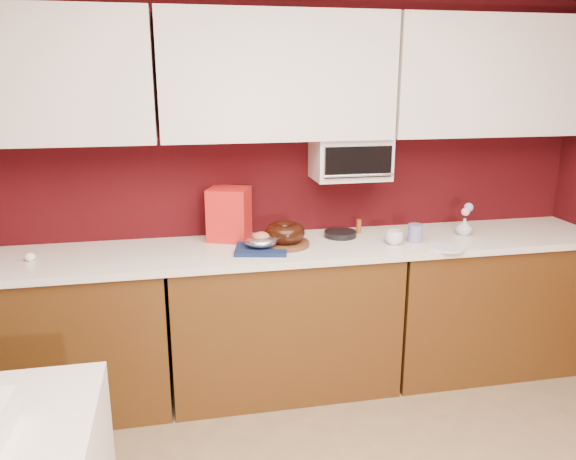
% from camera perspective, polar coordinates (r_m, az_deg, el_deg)
% --- Properties ---
extents(wall_back, '(4.00, 0.02, 2.50)m').
position_cam_1_polar(wall_back, '(3.48, -1.59, 5.39)').
color(wall_back, '#3B080B').
rests_on(wall_back, floor).
extents(base_cabinet_left, '(1.31, 0.58, 0.86)m').
position_cam_1_polar(base_cabinet_left, '(3.46, -23.18, -10.23)').
color(base_cabinet_left, '#502F10').
rests_on(base_cabinet_left, floor).
extents(base_cabinet_center, '(1.31, 0.58, 0.86)m').
position_cam_1_polar(base_cabinet_center, '(3.43, -0.58, -9.12)').
color(base_cabinet_center, '#502F10').
rests_on(base_cabinet_center, floor).
extents(base_cabinet_right, '(1.31, 0.58, 0.86)m').
position_cam_1_polar(base_cabinet_right, '(3.89, 19.24, -6.99)').
color(base_cabinet_right, '#502F10').
rests_on(base_cabinet_right, floor).
extents(countertop, '(4.00, 0.62, 0.04)m').
position_cam_1_polar(countertop, '(3.27, -0.60, -1.93)').
color(countertop, white).
rests_on(countertop, base_cabinet_center).
extents(upper_cabinet_left, '(1.31, 0.33, 0.70)m').
position_cam_1_polar(upper_cabinet_left, '(3.30, -25.33, 13.91)').
color(upper_cabinet_left, white).
rests_on(upper_cabinet_left, wall_back).
extents(upper_cabinet_center, '(1.31, 0.33, 0.70)m').
position_cam_1_polar(upper_cabinet_center, '(3.27, -1.15, 15.32)').
color(upper_cabinet_center, white).
rests_on(upper_cabinet_center, wall_back).
extents(upper_cabinet_right, '(1.31, 0.33, 0.70)m').
position_cam_1_polar(upper_cabinet_right, '(3.75, 20.04, 14.43)').
color(upper_cabinet_right, white).
rests_on(upper_cabinet_right, wall_back).
extents(toaster_oven, '(0.45, 0.30, 0.25)m').
position_cam_1_polar(toaster_oven, '(3.43, 6.31, 7.27)').
color(toaster_oven, white).
rests_on(toaster_oven, upper_cabinet_center).
extents(toaster_oven_door, '(0.40, 0.02, 0.18)m').
position_cam_1_polar(toaster_oven_door, '(3.28, 7.16, 6.88)').
color(toaster_oven_door, black).
rests_on(toaster_oven_door, toaster_oven).
extents(toaster_oven_handle, '(0.42, 0.02, 0.02)m').
position_cam_1_polar(toaster_oven_handle, '(3.28, 7.20, 5.54)').
color(toaster_oven_handle, silver).
rests_on(toaster_oven_handle, toaster_oven).
extents(cake_base, '(0.35, 0.35, 0.03)m').
position_cam_1_polar(cake_base, '(3.26, -0.30, -1.40)').
color(cake_base, brown).
rests_on(cake_base, countertop).
extents(bundt_cake, '(0.31, 0.31, 0.09)m').
position_cam_1_polar(bundt_cake, '(3.24, -0.30, -0.26)').
color(bundt_cake, black).
rests_on(bundt_cake, cake_base).
extents(navy_towel, '(0.33, 0.30, 0.02)m').
position_cam_1_polar(navy_towel, '(3.17, -2.73, -1.93)').
color(navy_towel, '#122047').
rests_on(navy_towel, countertop).
extents(foil_ham_nest, '(0.22, 0.19, 0.07)m').
position_cam_1_polar(foil_ham_nest, '(3.16, -2.74, -1.17)').
color(foil_ham_nest, silver).
rests_on(foil_ham_nest, navy_towel).
extents(roasted_ham, '(0.12, 0.11, 0.06)m').
position_cam_1_polar(roasted_ham, '(3.15, -2.74, -0.74)').
color(roasted_ham, '#BD7556').
rests_on(roasted_ham, foil_ham_nest).
extents(pandoro_box, '(0.29, 0.28, 0.31)m').
position_cam_1_polar(pandoro_box, '(3.37, -5.99, 1.63)').
color(pandoro_box, '#B00B20').
rests_on(pandoro_box, countertop).
extents(dark_pan, '(0.22, 0.22, 0.03)m').
position_cam_1_polar(dark_pan, '(3.46, 5.33, -0.39)').
color(dark_pan, black).
rests_on(dark_pan, countertop).
extents(coffee_mug, '(0.13, 0.13, 0.10)m').
position_cam_1_polar(coffee_mug, '(3.33, 10.76, -0.61)').
color(coffee_mug, silver).
rests_on(coffee_mug, countertop).
extents(blue_jar, '(0.12, 0.12, 0.11)m').
position_cam_1_polar(blue_jar, '(3.41, 12.79, -0.30)').
color(blue_jar, navy).
rests_on(blue_jar, countertop).
extents(flower_vase, '(0.09, 0.09, 0.12)m').
position_cam_1_polar(flower_vase, '(3.64, 17.48, 0.43)').
color(flower_vase, '#B3B8CB').
rests_on(flower_vase, countertop).
extents(flower_pink, '(0.05, 0.05, 0.05)m').
position_cam_1_polar(flower_pink, '(3.61, 17.59, 1.78)').
color(flower_pink, pink).
rests_on(flower_pink, flower_vase).
extents(flower_blue, '(0.06, 0.06, 0.06)m').
position_cam_1_polar(flower_blue, '(3.64, 17.88, 2.20)').
color(flower_blue, '#7CAFC6').
rests_on(flower_blue, flower_vase).
extents(china_plate, '(0.26, 0.26, 0.01)m').
position_cam_1_polar(china_plate, '(3.34, 15.86, -1.72)').
color(china_plate, white).
rests_on(china_plate, countertop).
extents(amber_bottle, '(0.04, 0.04, 0.09)m').
position_cam_1_polar(amber_bottle, '(3.54, 7.20, 0.38)').
color(amber_bottle, brown).
rests_on(amber_bottle, countertop).
extents(egg_right, '(0.07, 0.06, 0.05)m').
position_cam_1_polar(egg_right, '(3.29, -24.73, -2.50)').
color(egg_right, white).
rests_on(egg_right, countertop).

